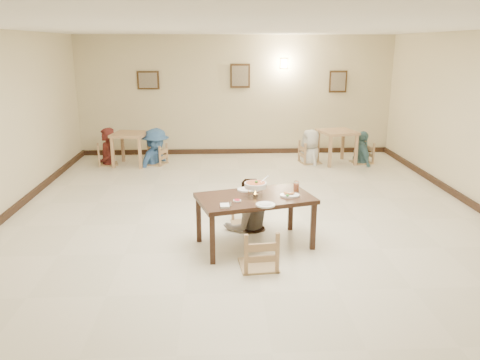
{
  "coord_description": "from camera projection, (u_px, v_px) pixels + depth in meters",
  "views": [
    {
      "loc": [
        -0.48,
        -7.03,
        2.75
      ],
      "look_at": [
        -0.15,
        -0.14,
        0.75
      ],
      "focal_mm": 35.0,
      "sensor_mm": 36.0,
      "label": 1
    }
  ],
  "objects": [
    {
      "name": "bg_chair_rl",
      "position": [
        311.0,
        143.0,
        11.21
      ],
      "size": [
        0.46,
        0.46,
        0.98
      ],
      "rotation": [
        0.0,
        0.0,
        1.77
      ],
      "color": "tan",
      "rests_on": "floor"
    },
    {
      "name": "wall_front",
      "position": [
        317.0,
        307.0,
        2.32
      ],
      "size": [
        10.0,
        0.0,
        10.0
      ],
      "primitive_type": "plane",
      "rotation": [
        -1.57,
        0.0,
        0.0
      ],
      "color": "beige",
      "rests_on": "floor"
    },
    {
      "name": "wall_sconce",
      "position": [
        284.0,
        63.0,
        11.71
      ],
      "size": [
        0.16,
        0.05,
        0.22
      ],
      "primitive_type": "cube",
      "color": "#FFD88C",
      "rests_on": "wall_back"
    },
    {
      "name": "drink_glass",
      "position": [
        296.0,
        187.0,
        6.68
      ],
      "size": [
        0.08,
        0.08,
        0.15
      ],
      "color": "white",
      "rests_on": "main_table"
    },
    {
      "name": "picture_a",
      "position": [
        148.0,
        80.0,
        11.66
      ],
      "size": [
        0.55,
        0.04,
        0.45
      ],
      "color": "#382413",
      "rests_on": "wall_back"
    },
    {
      "name": "fried_plate",
      "position": [
        290.0,
        195.0,
        6.48
      ],
      "size": [
        0.27,
        0.27,
        0.06
      ],
      "color": "white",
      "rests_on": "main_table"
    },
    {
      "name": "bg_chair_ll",
      "position": [
        107.0,
        145.0,
        11.03
      ],
      "size": [
        0.44,
        0.44,
        0.94
      ],
      "rotation": [
        0.0,
        0.0,
        1.84
      ],
      "color": "tan",
      "rests_on": "floor"
    },
    {
      "name": "chair_far",
      "position": [
        246.0,
        197.0,
        7.28
      ],
      "size": [
        0.44,
        0.44,
        0.95
      ],
      "rotation": [
        0.0,
        0.0,
        0.1
      ],
      "color": "tan",
      "rests_on": "floor"
    },
    {
      "name": "bg_diner_c",
      "position": [
        311.0,
        129.0,
        11.12
      ],
      "size": [
        0.67,
        0.89,
        1.63
      ],
      "primitive_type": "imported",
      "rotation": [
        0.0,
        0.0,
        4.92
      ],
      "color": "silver",
      "rests_on": "floor"
    },
    {
      "name": "floor",
      "position": [
        249.0,
        222.0,
        7.53
      ],
      "size": [
        10.0,
        10.0,
        0.0
      ],
      "primitive_type": "plane",
      "color": "beige",
      "rests_on": "ground"
    },
    {
      "name": "bg_diner_a",
      "position": [
        105.0,
        128.0,
        10.91
      ],
      "size": [
        0.64,
        0.76,
        1.76
      ],
      "primitive_type": "imported",
      "rotation": [
        0.0,
        0.0,
        5.11
      ],
      "color": "#521C19",
      "rests_on": "floor"
    },
    {
      "name": "chili_dish",
      "position": [
        237.0,
        200.0,
        6.27
      ],
      "size": [
        0.11,
        0.11,
        0.02
      ],
      "color": "white",
      "rests_on": "main_table"
    },
    {
      "name": "rice_plate_far",
      "position": [
        248.0,
        189.0,
        6.73
      ],
      "size": [
        0.32,
        0.32,
        0.07
      ],
      "color": "white",
      "rests_on": "main_table"
    },
    {
      "name": "wall_back",
      "position": [
        236.0,
        96.0,
        11.91
      ],
      "size": [
        10.0,
        0.0,
        10.0
      ],
      "primitive_type": "plane",
      "rotation": [
        1.57,
        0.0,
        0.0
      ],
      "color": "beige",
      "rests_on": "floor"
    },
    {
      "name": "main_diner",
      "position": [
        248.0,
        178.0,
        7.1
      ],
      "size": [
        0.92,
        0.8,
        1.6
      ],
      "primitive_type": "imported",
      "rotation": [
        0.0,
        0.0,
        3.43
      ],
      "color": "gray",
      "rests_on": "floor"
    },
    {
      "name": "rice_plate_near",
      "position": [
        265.0,
        204.0,
        6.11
      ],
      "size": [
        0.26,
        0.26,
        0.06
      ],
      "color": "white",
      "rests_on": "main_table"
    },
    {
      "name": "picture_b",
      "position": [
        240.0,
        76.0,
        11.74
      ],
      "size": [
        0.5,
        0.04,
        0.6
      ],
      "color": "#382413",
      "rests_on": "wall_back"
    },
    {
      "name": "bg_chair_rr",
      "position": [
        363.0,
        144.0,
        11.2
      ],
      "size": [
        0.44,
        0.44,
        0.94
      ],
      "rotation": [
        0.0,
        0.0,
        -1.32
      ],
      "color": "tan",
      "rests_on": "floor"
    },
    {
      "name": "bg_chair_lr",
      "position": [
        156.0,
        146.0,
        11.06
      ],
      "size": [
        0.43,
        0.43,
        0.92
      ],
      "rotation": [
        0.0,
        0.0,
        -1.93
      ],
      "color": "tan",
      "rests_on": "floor"
    },
    {
      "name": "ceiling",
      "position": [
        250.0,
        27.0,
        6.7
      ],
      "size": [
        10.0,
        10.0,
        0.0
      ],
      "primitive_type": "plane",
      "color": "white",
      "rests_on": "wall_back"
    },
    {
      "name": "curry_warmer",
      "position": [
        256.0,
        185.0,
        6.43
      ],
      "size": [
        0.34,
        0.3,
        0.27
      ],
      "color": "silver",
      "rests_on": "main_table"
    },
    {
      "name": "baseboard_back",
      "position": [
        236.0,
        151.0,
        12.29
      ],
      "size": [
        8.0,
        0.06,
        0.12
      ],
      "primitive_type": "cube",
      "color": "black",
      "rests_on": "floor"
    },
    {
      "name": "bg_table_right",
      "position": [
        337.0,
        136.0,
        11.13
      ],
      "size": [
        0.95,
        0.95,
        0.79
      ],
      "rotation": [
        0.0,
        0.0,
        0.22
      ],
      "color": "tan",
      "rests_on": "floor"
    },
    {
      "name": "bg_diner_d",
      "position": [
        364.0,
        131.0,
        11.11
      ],
      "size": [
        0.47,
        0.94,
        1.55
      ],
      "primitive_type": "imported",
      "rotation": [
        0.0,
        0.0,
        1.68
      ],
      "color": "slate",
      "rests_on": "floor"
    },
    {
      "name": "bg_diner_b",
      "position": [
        155.0,
        128.0,
        10.95
      ],
      "size": [
        1.12,
        1.29,
        1.73
      ],
      "primitive_type": "imported",
      "rotation": [
        0.0,
        0.0,
        1.04
      ],
      "color": "#3B67A0",
      "rests_on": "floor"
    },
    {
      "name": "picture_c",
      "position": [
        338.0,
        82.0,
        11.89
      ],
      "size": [
        0.45,
        0.04,
        0.55
      ],
      "color": "#382413",
      "rests_on": "wall_back"
    },
    {
      "name": "chair_near",
      "position": [
        259.0,
        230.0,
        5.9
      ],
      "size": [
        0.47,
        0.47,
        1.01
      ],
      "rotation": [
        0.0,
        0.0,
        3.23
      ],
      "color": "tan",
      "rests_on": "floor"
    },
    {
      "name": "napkin_cutlery",
      "position": [
        225.0,
        206.0,
        6.06
      ],
      "size": [
        0.15,
        0.24,
        0.03
      ],
      "color": "white",
      "rests_on": "main_table"
    },
    {
      "name": "bg_table_left",
      "position": [
        130.0,
        139.0,
        10.95
      ],
      "size": [
        0.89,
        0.89,
        0.77
      ],
      "rotation": [
        0.0,
        0.0,
        -0.17
      ],
      "color": "tan",
      "rests_on": "floor"
    },
    {
      "name": "main_table",
      "position": [
        255.0,
        202.0,
        6.5
      ],
      "size": [
        1.74,
        1.26,
        0.73
      ],
      "rotation": [
        0.0,
        0.0,
        0.27
      ],
      "color": "#382116",
      "rests_on": "floor"
    }
  ]
}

